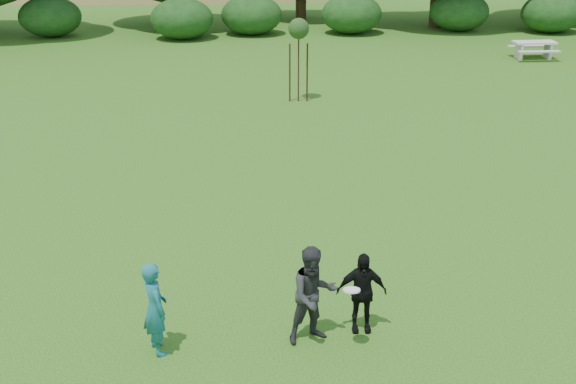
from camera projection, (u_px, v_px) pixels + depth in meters
name	position (u px, v px, depth m)	size (l,w,h in m)	color
ground	(302.00, 319.00, 12.32)	(120.00, 120.00, 0.00)	#19470C
player_teal	(155.00, 308.00, 11.17)	(0.57, 0.38, 1.57)	#186570
player_grey	(313.00, 295.00, 11.44)	(0.81, 0.63, 1.66)	#29282B
player_black	(361.00, 292.00, 11.76)	(0.83, 0.34, 1.41)	black
frisbee	(352.00, 290.00, 11.07)	(0.27, 0.27, 0.07)	white
sapling	(299.00, 31.00, 24.18)	(0.70, 0.70, 2.85)	#341D14
picnic_table	(534.00, 47.00, 31.21)	(1.80, 1.48, 0.76)	beige
hillside	(235.00, 74.00, 79.85)	(150.00, 72.00, 52.00)	olive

